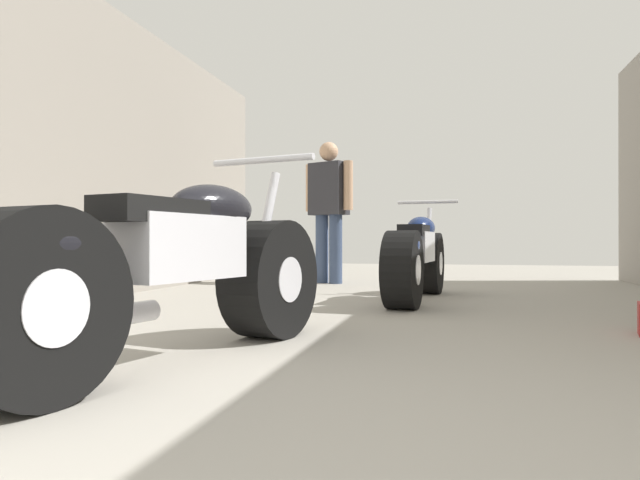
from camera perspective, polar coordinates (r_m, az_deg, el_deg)
ground_plane at (r=4.20m, az=6.39°, el=-7.11°), size 17.26×17.26×0.00m
garage_partition_left at (r=5.26m, az=-23.73°, el=9.04°), size 0.08×7.91×2.70m
motorcycle_maroon_cruiser at (r=2.43m, az=-14.34°, el=-3.05°), size 0.79×2.03×0.95m
motorcycle_black_naked at (r=4.93m, az=9.67°, el=-1.76°), size 0.57×1.95×0.91m
mechanic_in_blue at (r=6.92m, az=0.89°, el=3.70°), size 0.67×0.41×1.72m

